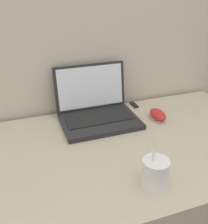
% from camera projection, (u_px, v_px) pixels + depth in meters
% --- Properties ---
extents(desk, '(1.44, 0.66, 0.72)m').
position_uv_depth(desk, '(94.00, 223.00, 1.07)').
color(desk, beige).
rests_on(desk, ground_plane).
extents(laptop, '(0.31, 0.26, 0.21)m').
position_uv_depth(laptop, '(96.00, 109.00, 1.10)').
color(laptop, '#232326').
rests_on(laptop, desk).
extents(drink_cup, '(0.08, 0.08, 0.18)m').
position_uv_depth(drink_cup, '(155.00, 173.00, 0.74)').
color(drink_cup, white).
rests_on(drink_cup, desk).
extents(computer_mouse, '(0.06, 0.10, 0.04)m').
position_uv_depth(computer_mouse, '(158.00, 115.00, 1.12)').
color(computer_mouse, '#B2B2B7').
rests_on(computer_mouse, desk).
extents(usb_stick, '(0.02, 0.06, 0.01)m').
position_uv_depth(usb_stick, '(134.00, 105.00, 1.24)').
color(usb_stick, black).
rests_on(usb_stick, desk).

